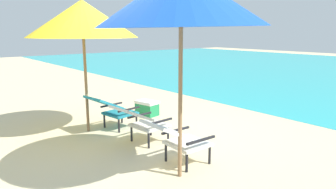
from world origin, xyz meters
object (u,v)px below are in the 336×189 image
lounge_chair_left (113,108)px  cooler_box (147,108)px  beach_umbrella_left (83,19)px  lounge_chair_center (141,120)px  lounge_chair_right (178,137)px

lounge_chair_left → cooler_box: bearing=111.6°
beach_umbrella_left → lounge_chair_center: bearing=18.2°
lounge_chair_center → beach_umbrella_left: size_ratio=0.36×
lounge_chair_center → lounge_chair_left: bearing=179.1°
lounge_chair_center → lounge_chair_right: bearing=-4.9°
beach_umbrella_left → cooler_box: beach_umbrella_left is taller
lounge_chair_left → beach_umbrella_left: beach_umbrella_left is taller
lounge_chair_center → cooler_box: bearing=141.8°
lounge_chair_center → lounge_chair_right: size_ratio=1.03×
lounge_chair_left → lounge_chair_right: bearing=-3.0°
lounge_chair_left → beach_umbrella_left: (-0.20, -0.40, 1.60)m
lounge_chair_center → beach_umbrella_left: 2.02m
lounge_chair_left → lounge_chair_right: 1.96m
lounge_chair_left → beach_umbrella_left: bearing=-117.2°
lounge_chair_left → lounge_chair_center: size_ratio=1.03×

